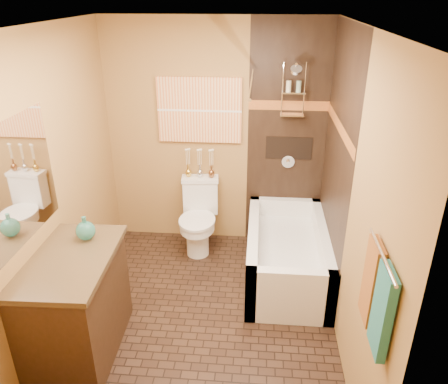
# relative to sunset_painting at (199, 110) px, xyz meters

# --- Properties ---
(floor) EXTENTS (3.00, 3.00, 0.00)m
(floor) POSITION_rel_sunset_painting_xyz_m (0.17, -1.48, -1.55)
(floor) COLOR black
(floor) RESTS_ON ground
(wall_left) EXTENTS (0.02, 3.00, 2.50)m
(wall_left) POSITION_rel_sunset_painting_xyz_m (-1.03, -1.48, -0.30)
(wall_left) COLOR olive
(wall_left) RESTS_ON floor
(wall_right) EXTENTS (0.02, 3.00, 2.50)m
(wall_right) POSITION_rel_sunset_painting_xyz_m (1.37, -1.48, -0.30)
(wall_right) COLOR olive
(wall_right) RESTS_ON floor
(wall_back) EXTENTS (2.40, 0.02, 2.50)m
(wall_back) POSITION_rel_sunset_painting_xyz_m (0.17, 0.02, -0.30)
(wall_back) COLOR olive
(wall_back) RESTS_ON floor
(wall_front) EXTENTS (2.40, 0.02, 2.50)m
(wall_front) POSITION_rel_sunset_painting_xyz_m (0.17, -2.98, -0.30)
(wall_front) COLOR olive
(wall_front) RESTS_ON floor
(ceiling) EXTENTS (3.00, 3.00, 0.00)m
(ceiling) POSITION_rel_sunset_painting_xyz_m (0.17, -1.48, 0.95)
(ceiling) COLOR silver
(ceiling) RESTS_ON wall_back
(alcove_tile_back) EXTENTS (0.85, 0.01, 2.50)m
(alcove_tile_back) POSITION_rel_sunset_painting_xyz_m (0.95, 0.01, -0.30)
(alcove_tile_back) COLOR black
(alcove_tile_back) RESTS_ON wall_back
(alcove_tile_right) EXTENTS (0.01, 1.50, 2.50)m
(alcove_tile_right) POSITION_rel_sunset_painting_xyz_m (1.36, -0.73, -0.30)
(alcove_tile_right) COLOR black
(alcove_tile_right) RESTS_ON wall_right
(mosaic_band_back) EXTENTS (0.85, 0.01, 0.10)m
(mosaic_band_back) POSITION_rel_sunset_painting_xyz_m (0.95, 0.00, 0.07)
(mosaic_band_back) COLOR #99451B
(mosaic_band_back) RESTS_ON alcove_tile_back
(mosaic_band_right) EXTENTS (0.01, 1.50, 0.10)m
(mosaic_band_right) POSITION_rel_sunset_painting_xyz_m (1.35, -0.73, 0.07)
(mosaic_band_right) COLOR #99451B
(mosaic_band_right) RESTS_ON alcove_tile_right
(alcove_niche) EXTENTS (0.50, 0.01, 0.25)m
(alcove_niche) POSITION_rel_sunset_painting_xyz_m (0.97, 0.01, -0.40)
(alcove_niche) COLOR black
(alcove_niche) RESTS_ON alcove_tile_back
(shower_fixtures) EXTENTS (0.24, 0.33, 1.16)m
(shower_fixtures) POSITION_rel_sunset_painting_xyz_m (0.97, -0.10, 0.12)
(shower_fixtures) COLOR silver
(shower_fixtures) RESTS_ON floor
(curtain_rod) EXTENTS (0.03, 1.55, 0.03)m
(curtain_rod) POSITION_rel_sunset_painting_xyz_m (0.57, -0.73, 0.47)
(curtain_rod) COLOR silver
(curtain_rod) RESTS_ON wall_back
(towel_bar) EXTENTS (0.02, 0.55, 0.02)m
(towel_bar) POSITION_rel_sunset_painting_xyz_m (1.32, -2.53, -0.10)
(towel_bar) COLOR silver
(towel_bar) RESTS_ON wall_right
(towel_teal) EXTENTS (0.05, 0.22, 0.52)m
(towel_teal) POSITION_rel_sunset_painting_xyz_m (1.33, -2.66, -0.37)
(towel_teal) COLOR #227166
(towel_teal) RESTS_ON towel_bar
(towel_rust) EXTENTS (0.05, 0.22, 0.52)m
(towel_rust) POSITION_rel_sunset_painting_xyz_m (1.33, -2.40, -0.37)
(towel_rust) COLOR brown
(towel_rust) RESTS_ON towel_bar
(sunset_painting) EXTENTS (0.90, 0.04, 0.70)m
(sunset_painting) POSITION_rel_sunset_painting_xyz_m (0.00, 0.00, 0.00)
(sunset_painting) COLOR orange
(sunset_painting) RESTS_ON wall_back
(vanity_mirror) EXTENTS (0.01, 1.00, 0.90)m
(vanity_mirror) POSITION_rel_sunset_painting_xyz_m (-1.02, -1.90, -0.05)
(vanity_mirror) COLOR white
(vanity_mirror) RESTS_ON wall_left
(bathtub) EXTENTS (0.80, 1.50, 0.55)m
(bathtub) POSITION_rel_sunset_painting_xyz_m (0.97, -0.73, -1.33)
(bathtub) COLOR white
(bathtub) RESTS_ON floor
(toilet) EXTENTS (0.43, 0.62, 0.81)m
(toilet) POSITION_rel_sunset_painting_xyz_m (0.00, -0.27, -1.14)
(toilet) COLOR white
(toilet) RESTS_ON floor
(vanity) EXTENTS (0.65, 1.04, 0.90)m
(vanity) POSITION_rel_sunset_painting_xyz_m (-0.75, -1.90, -1.10)
(vanity) COLOR black
(vanity) RESTS_ON floor
(teal_bottle) EXTENTS (0.18, 0.18, 0.25)m
(teal_bottle) POSITION_rel_sunset_painting_xyz_m (-0.70, -1.63, -0.55)
(teal_bottle) COLOR #277768
(teal_bottle) RESTS_ON vanity
(bud_vases) EXTENTS (0.33, 0.07, 0.32)m
(bud_vases) POSITION_rel_sunset_painting_xyz_m (0.00, -0.09, -0.56)
(bud_vases) COLOR gold
(bud_vases) RESTS_ON toilet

